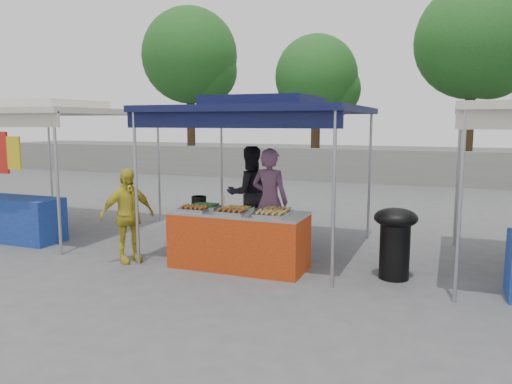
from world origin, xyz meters
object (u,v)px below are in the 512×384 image
(cooking_pot, at_px, (199,200))
(helper_man, at_px, (250,194))
(vendor_woman, at_px, (270,201))
(customer_person, at_px, (127,216))
(vendor_table, at_px, (239,240))
(wok_burner, at_px, (395,237))

(cooking_pot, bearing_deg, helper_man, 76.70)
(vendor_woman, xyz_separation_m, customer_person, (-1.86, -1.32, -0.14))
(customer_person, bearing_deg, vendor_woman, -21.44)
(vendor_table, height_order, helper_man, helper_man)
(vendor_table, bearing_deg, customer_person, -169.13)
(vendor_woman, bearing_deg, vendor_table, 89.76)
(vendor_woman, distance_m, customer_person, 2.28)
(vendor_woman, height_order, customer_person, vendor_woman)
(cooking_pot, bearing_deg, vendor_table, -21.70)
(helper_man, bearing_deg, vendor_table, 69.40)
(vendor_woman, relative_size, customer_person, 1.19)
(vendor_table, bearing_deg, cooking_pot, 158.30)
(wok_burner, xyz_separation_m, helper_man, (-2.73, 1.39, 0.27))
(cooking_pot, xyz_separation_m, vendor_woman, (0.97, 0.66, -0.05))
(helper_man, bearing_deg, cooking_pot, 39.25)
(helper_man, bearing_deg, customer_person, 21.60)
(vendor_table, xyz_separation_m, helper_man, (-0.51, 1.69, 0.44))
(vendor_table, height_order, vendor_woman, vendor_woman)
(vendor_table, xyz_separation_m, wok_burner, (2.21, 0.30, 0.17))
(wok_burner, distance_m, vendor_woman, 2.21)
(cooking_pot, distance_m, vendor_woman, 1.17)
(cooking_pot, relative_size, helper_man, 0.14)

